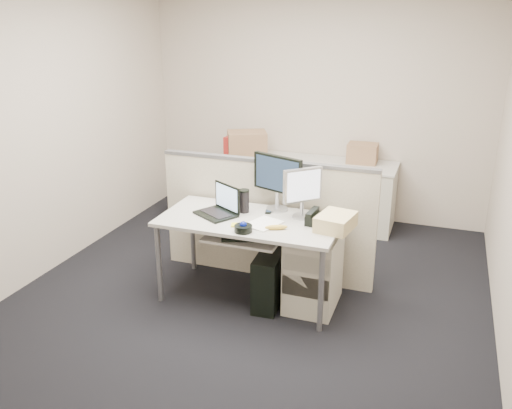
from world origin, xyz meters
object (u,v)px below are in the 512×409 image
at_px(desk, 250,226).
at_px(desk_phone, 322,220).
at_px(laptop, 215,201).
at_px(monitor_main, 277,183).

xyz_separation_m(desk, desk_phone, (0.60, 0.08, 0.10)).
xyz_separation_m(laptop, desk_phone, (0.90, 0.10, -0.09)).
height_order(desk, monitor_main, monitor_main).
bearing_deg(laptop, desk_phone, 37.26).
bearing_deg(laptop, monitor_main, 64.90).
height_order(desk, laptop, laptop).
height_order(laptop, desk_phone, laptop).
relative_size(monitor_main, laptop, 1.46).
xyz_separation_m(desk, monitor_main, (0.15, 0.28, 0.31)).
xyz_separation_m(monitor_main, laptop, (-0.45, -0.30, -0.12)).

